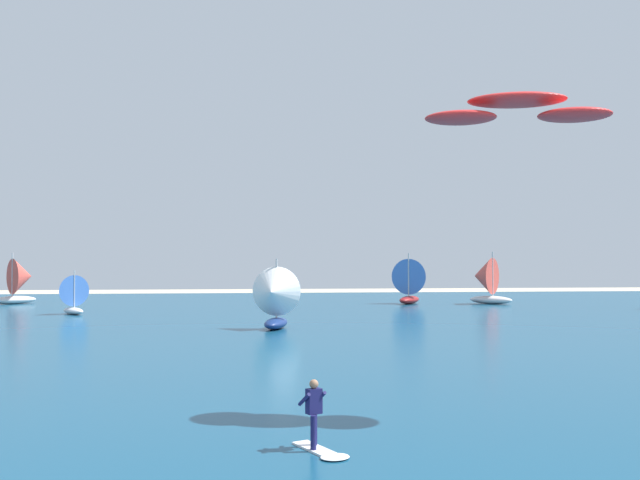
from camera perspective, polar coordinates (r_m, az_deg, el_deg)
The scene contains 8 objects.
ocean at distance 49.61m, azimuth -3.37°, elevation -6.78°, with size 160.00×90.00×0.10m, color navy.
kitesurfer at distance 17.68m, azimuth -0.16°, elevation -14.47°, with size 1.34×2.01×1.67m.
kite at distance 22.38m, azimuth 15.31°, elevation 9.90°, with size 5.66×2.93×0.82m.
sailboat_near_shore at distance 73.66m, azimuth 12.90°, elevation -3.11°, with size 4.62×4.45×5.16m.
sailboat_outermost at distance 77.93m, azimuth -22.60°, elevation -2.97°, with size 4.56×4.26×5.07m.
sailboat_center_horizon at distance 72.91m, azimuth 7.22°, elevation -3.19°, with size 4.11×4.53×5.03m.
sailboat_heeled_over at distance 46.26m, azimuth -3.64°, elevation -4.54°, with size 3.50×4.00×4.51m.
sailboat_mid_right at distance 62.23m, azimuth -19.07°, elevation -4.06°, with size 3.02×3.21×3.57m.
Camera 1 is at (-2.12, 2.13, 4.70)m, focal length 40.46 mm.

